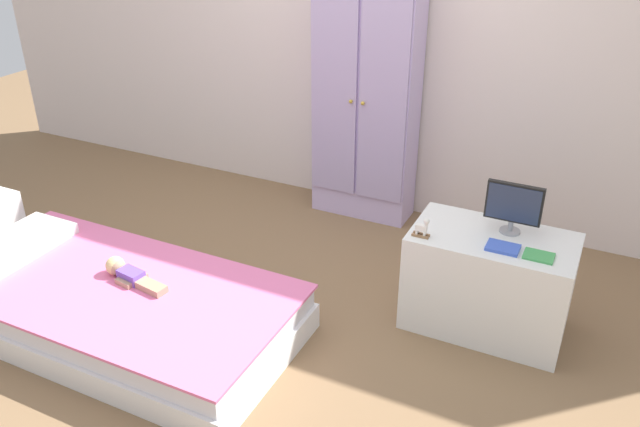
{
  "coord_description": "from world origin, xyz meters",
  "views": [
    {
      "loc": [
        1.51,
        -2.3,
        2.07
      ],
      "look_at": [
        0.25,
        0.28,
        0.56
      ],
      "focal_mm": 36.19,
      "sensor_mm": 36.0,
      "label": 1
    }
  ],
  "objects_px": {
    "wardrobe": "(366,95)",
    "doll": "(125,272)",
    "bed": "(119,307)",
    "book_blue": "(503,248)",
    "book_green": "(539,256)",
    "rocking_horse_toy": "(423,228)",
    "tv_monitor": "(514,205)",
    "tv_stand": "(488,282)"
  },
  "relations": [
    {
      "from": "tv_monitor",
      "to": "book_blue",
      "type": "bearing_deg",
      "value": -88.67
    },
    {
      "from": "tv_monitor",
      "to": "bed",
      "type": "bearing_deg",
      "value": -152.05
    },
    {
      "from": "doll",
      "to": "book_green",
      "type": "relative_size",
      "value": 2.9
    },
    {
      "from": "bed",
      "to": "book_blue",
      "type": "bearing_deg",
      "value": 23.13
    },
    {
      "from": "book_green",
      "to": "tv_monitor",
      "type": "bearing_deg",
      "value": 133.37
    },
    {
      "from": "wardrobe",
      "to": "tv_monitor",
      "type": "distance_m",
      "value": 1.39
    },
    {
      "from": "bed",
      "to": "wardrobe",
      "type": "xyz_separation_m",
      "value": [
        0.61,
        1.74,
        0.7
      ]
    },
    {
      "from": "bed",
      "to": "tv_monitor",
      "type": "distance_m",
      "value": 2.02
    },
    {
      "from": "book_green",
      "to": "rocking_horse_toy",
      "type": "bearing_deg",
      "value": -174.39
    },
    {
      "from": "rocking_horse_toy",
      "to": "bed",
      "type": "bearing_deg",
      "value": -153.14
    },
    {
      "from": "rocking_horse_toy",
      "to": "book_green",
      "type": "height_order",
      "value": "rocking_horse_toy"
    },
    {
      "from": "doll",
      "to": "tv_stand",
      "type": "bearing_deg",
      "value": 24.64
    },
    {
      "from": "rocking_horse_toy",
      "to": "book_green",
      "type": "distance_m",
      "value": 0.54
    },
    {
      "from": "doll",
      "to": "rocking_horse_toy",
      "type": "height_order",
      "value": "rocking_horse_toy"
    },
    {
      "from": "rocking_horse_toy",
      "to": "book_green",
      "type": "relative_size",
      "value": 0.76
    },
    {
      "from": "tv_monitor",
      "to": "rocking_horse_toy",
      "type": "xyz_separation_m",
      "value": [
        -0.37,
        -0.23,
        -0.1
      ]
    },
    {
      "from": "book_blue",
      "to": "book_green",
      "type": "distance_m",
      "value": 0.16
    },
    {
      "from": "rocking_horse_toy",
      "to": "book_green",
      "type": "bearing_deg",
      "value": 5.61
    },
    {
      "from": "book_green",
      "to": "book_blue",
      "type": "bearing_deg",
      "value": 180.0
    },
    {
      "from": "bed",
      "to": "book_blue",
      "type": "distance_m",
      "value": 1.92
    },
    {
      "from": "rocking_horse_toy",
      "to": "book_blue",
      "type": "height_order",
      "value": "rocking_horse_toy"
    },
    {
      "from": "tv_stand",
      "to": "rocking_horse_toy",
      "type": "relative_size",
      "value": 7.68
    },
    {
      "from": "doll",
      "to": "tv_monitor",
      "type": "relative_size",
      "value": 1.47
    },
    {
      "from": "wardrobe",
      "to": "tv_monitor",
      "type": "bearing_deg",
      "value": -36.81
    },
    {
      "from": "book_blue",
      "to": "doll",
      "type": "bearing_deg",
      "value": -158.96
    },
    {
      "from": "tv_stand",
      "to": "tv_monitor",
      "type": "bearing_deg",
      "value": 54.19
    },
    {
      "from": "wardrobe",
      "to": "doll",
      "type": "bearing_deg",
      "value": -109.96
    },
    {
      "from": "tv_stand",
      "to": "book_green",
      "type": "distance_m",
      "value": 0.36
    },
    {
      "from": "doll",
      "to": "tv_stand",
      "type": "relative_size",
      "value": 0.5
    },
    {
      "from": "wardrobe",
      "to": "tv_stand",
      "type": "distance_m",
      "value": 1.5
    },
    {
      "from": "doll",
      "to": "rocking_horse_toy",
      "type": "relative_size",
      "value": 3.84
    },
    {
      "from": "doll",
      "to": "book_blue",
      "type": "xyz_separation_m",
      "value": [
        1.72,
        0.66,
        0.24
      ]
    },
    {
      "from": "bed",
      "to": "book_blue",
      "type": "relative_size",
      "value": 12.14
    },
    {
      "from": "wardrobe",
      "to": "rocking_horse_toy",
      "type": "xyz_separation_m",
      "value": [
        0.74,
        -1.06,
        -0.26
      ]
    },
    {
      "from": "bed",
      "to": "rocking_horse_toy",
      "type": "relative_size",
      "value": 17.87
    },
    {
      "from": "tv_stand",
      "to": "bed",
      "type": "bearing_deg",
      "value": -153.33
    },
    {
      "from": "book_blue",
      "to": "wardrobe",
      "type": "bearing_deg",
      "value": 137.89
    },
    {
      "from": "doll",
      "to": "tv_monitor",
      "type": "bearing_deg",
      "value": 26.03
    },
    {
      "from": "bed",
      "to": "tv_stand",
      "type": "distance_m",
      "value": 1.87
    },
    {
      "from": "doll",
      "to": "book_blue",
      "type": "relative_size",
      "value": 2.61
    },
    {
      "from": "tv_monitor",
      "to": "book_blue",
      "type": "distance_m",
      "value": 0.22
    },
    {
      "from": "tv_stand",
      "to": "book_blue",
      "type": "xyz_separation_m",
      "value": [
        0.06,
        -0.1,
        0.27
      ]
    }
  ]
}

